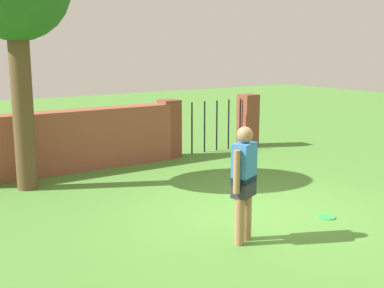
# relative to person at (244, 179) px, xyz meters

# --- Properties ---
(ground_plane) EXTENTS (40.00, 40.00, 0.00)m
(ground_plane) POSITION_rel_person_xyz_m (0.98, 0.66, -0.90)
(ground_plane) COLOR #4C8433
(brick_wall) EXTENTS (4.71, 0.50, 1.32)m
(brick_wall) POSITION_rel_person_xyz_m (-0.52, 5.17, -0.24)
(brick_wall) COLOR brown
(brick_wall) RESTS_ON ground
(person) EXTENTS (0.50, 0.35, 1.62)m
(person) POSITION_rel_person_xyz_m (0.00, 0.00, 0.00)
(person) COLOR #9E704C
(person) RESTS_ON ground
(fence_gate) EXTENTS (2.90, 0.44, 1.40)m
(fence_gate) POSITION_rel_person_xyz_m (3.17, 5.17, -0.20)
(fence_gate) COLOR brown
(fence_gate) RESTS_ON ground
(frisbee_green) EXTENTS (0.27, 0.27, 0.02)m
(frisbee_green) POSITION_rel_person_xyz_m (1.74, 0.03, -0.89)
(frisbee_green) COLOR green
(frisbee_green) RESTS_ON ground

